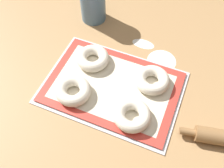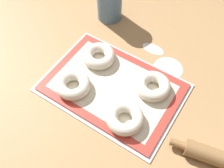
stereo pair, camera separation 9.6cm
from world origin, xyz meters
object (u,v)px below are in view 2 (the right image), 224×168
Objects in this scene: bagel_back_left at (99,56)px; bagel_back_right at (153,86)px; flour_canister at (109,0)px; bagel_front_left at (73,85)px; bagel_front_right at (125,118)px; baking_tray at (112,88)px.

bagel_back_left is 1.00× the size of bagel_back_right.
flour_canister is (-0.35, 0.25, 0.06)m from bagel_back_right.
flour_canister is (-0.11, 0.40, 0.06)m from bagel_front_left.
bagel_front_right and bagel_back_right have the same top height.
flour_canister is (-0.22, 0.32, 0.09)m from baking_tray.
baking_tray is 0.14m from bagel_back_left.
bagel_back_right is 0.44m from flour_canister.
bagel_front_right is 0.28m from bagel_back_left.
bagel_front_left and bagel_back_left have the same top height.
bagel_back_right is at bearing 29.32° from baking_tray.
bagel_front_right is 0.54m from flour_canister.
baking_tray is 3.91× the size of bagel_front_right.
bagel_back_left is 0.70× the size of flour_canister.
flour_canister reaches higher than baking_tray.
bagel_back_right is (0.24, -0.01, 0.00)m from bagel_back_left.
bagel_back_left reaches higher than baking_tray.
bagel_back_right is at bearing -2.40° from bagel_back_left.
bagel_front_left is (-0.12, -0.08, 0.03)m from baking_tray.
bagel_front_left is 1.00× the size of bagel_back_left.
bagel_front_left is 1.00× the size of bagel_back_right.
bagel_front_left is 1.00× the size of bagel_front_right.
bagel_front_left is at bearing -90.45° from bagel_back_left.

